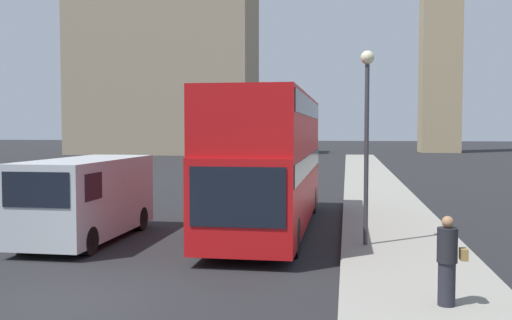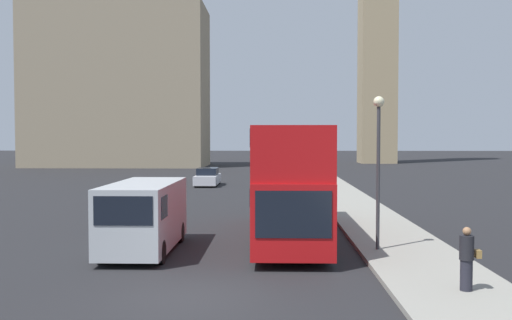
{
  "view_description": "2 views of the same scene",
  "coord_description": "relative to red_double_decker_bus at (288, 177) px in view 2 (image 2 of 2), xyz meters",
  "views": [
    {
      "loc": [
        5.12,
        -10.07,
        3.23
      ],
      "look_at": [
        2.26,
        7.88,
        2.25
      ],
      "focal_mm": 40.0,
      "sensor_mm": 36.0,
      "label": 1
    },
    {
      "loc": [
        2.09,
        -13.9,
        3.93
      ],
      "look_at": [
        1.18,
        17.17,
        2.68
      ],
      "focal_mm": 40.0,
      "sensor_mm": 36.0,
      "label": 2
    }
  ],
  "objects": [
    {
      "name": "pedestrian",
      "position": [
        4.18,
        -7.87,
        -1.45
      ],
      "size": [
        0.51,
        0.35,
        1.58
      ],
      "color": "#23232D",
      "rests_on": "sidewalk_strip"
    },
    {
      "name": "sidewalk_strip",
      "position": [
        3.94,
        -8.01,
        -2.31
      ],
      "size": [
        3.28,
        120.0,
        0.15
      ],
      "color": "gray",
      "rests_on": "ground_plane"
    },
    {
      "name": "ground_plane",
      "position": [
        -2.69,
        -8.01,
        -2.39
      ],
      "size": [
        300.0,
        300.0,
        0.0
      ],
      "primitive_type": "plane",
      "color": "black"
    },
    {
      "name": "red_double_decker_bus",
      "position": [
        0.0,
        0.0,
        0.0
      ],
      "size": [
        2.55,
        11.1,
        4.28
      ],
      "color": "#B71114",
      "rests_on": "ground_plane"
    },
    {
      "name": "white_van",
      "position": [
        -4.99,
        -2.75,
        -1.11
      ],
      "size": [
        2.09,
        5.49,
        2.37
      ],
      "color": "#B2B7BC",
      "rests_on": "ground_plane"
    },
    {
      "name": "parked_sedan",
      "position": [
        -5.88,
        24.07,
        -1.74
      ],
      "size": [
        1.77,
        4.69,
        1.44
      ],
      "color": "silver",
      "rests_on": "ground_plane"
    },
    {
      "name": "building_block_distant",
      "position": [
        -21.31,
        54.23,
        8.29
      ],
      "size": [
        23.45,
        10.76,
        25.97
      ],
      "color": "gray",
      "rests_on": "ground_plane"
    },
    {
      "name": "street_lamp",
      "position": [
        2.94,
        -2.72,
        1.19
      ],
      "size": [
        0.36,
        0.36,
        5.15
      ],
      "color": "#38383D",
      "rests_on": "sidewalk_strip"
    }
  ]
}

